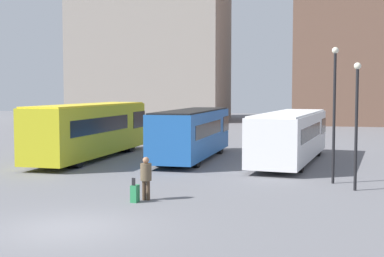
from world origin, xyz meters
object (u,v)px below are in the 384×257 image
at_px(suitcase, 135,193).
at_px(lamp_post_1, 334,104).
at_px(traveler, 146,174).
at_px(lamp_post_0, 357,115).
at_px(bus_1, 193,132).
at_px(bus_2, 291,135).
at_px(bus_0, 92,129).

bearing_deg(suitcase, lamp_post_1, -47.86).
xyz_separation_m(traveler, lamp_post_0, (7.56, 3.63, 2.09)).
distance_m(bus_1, lamp_post_0, 11.78).
xyz_separation_m(bus_1, traveler, (0.90, -11.69, -0.63)).
relative_size(bus_2, traveler, 7.22).
bearing_deg(bus_1, suitcase, -175.76).
relative_size(bus_1, lamp_post_0, 2.01).
relative_size(traveler, lamp_post_1, 0.27).
height_order(bus_0, traveler, bus_0).
distance_m(bus_2, traveler, 12.55).
bearing_deg(traveler, bus_1, 8.20).
distance_m(bus_2, lamp_post_1, 7.06).
relative_size(bus_0, bus_1, 1.18).
height_order(bus_1, bus_2, bus_1).
bearing_deg(bus_2, bus_0, 101.58).
height_order(lamp_post_0, lamp_post_1, lamp_post_1).
relative_size(traveler, suitcase, 1.77).
relative_size(suitcase, lamp_post_0, 0.18).
bearing_deg(bus_0, bus_2, -84.26).
distance_m(lamp_post_0, lamp_post_1, 1.75).
relative_size(traveler, lamp_post_0, 0.31).
xyz_separation_m(suitcase, lamp_post_0, (7.84, 4.07, 2.71)).
height_order(bus_2, traveler, bus_2).
bearing_deg(bus_1, bus_2, -89.42).
height_order(traveler, suitcase, traveler).
relative_size(bus_1, lamp_post_1, 1.76).
xyz_separation_m(bus_2, traveler, (-4.70, -11.62, -0.59)).
distance_m(traveler, suitcase, 0.81).
xyz_separation_m(bus_1, lamp_post_0, (8.46, -8.06, 1.46)).
height_order(bus_0, lamp_post_1, lamp_post_1).
distance_m(bus_0, lamp_post_0, 16.08).
bearing_deg(lamp_post_0, bus_0, 153.45).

